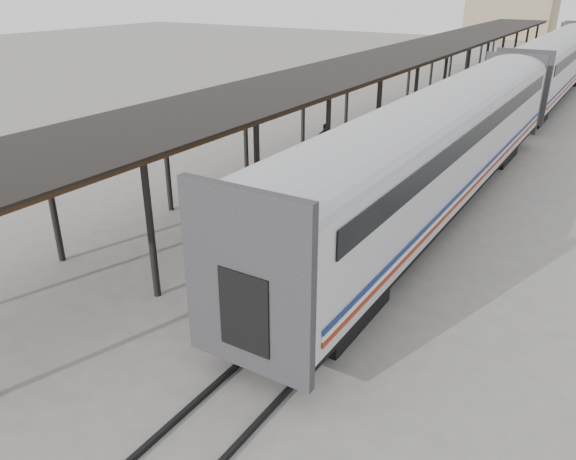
% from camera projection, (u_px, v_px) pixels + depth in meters
% --- Properties ---
extents(ground, '(160.00, 160.00, 0.00)m').
position_uv_depth(ground, '(239.00, 278.00, 16.70)').
color(ground, slate).
rests_on(ground, ground).
extents(train, '(3.45, 76.01, 4.01)m').
position_uv_depth(train, '(554.00, 62.00, 40.24)').
color(train, silver).
rests_on(train, ground).
extents(canopy, '(4.90, 64.30, 4.15)m').
position_uv_depth(canopy, '(420.00, 51.00, 35.29)').
color(canopy, '#422B19').
rests_on(canopy, ground).
extents(rails, '(1.54, 150.00, 0.12)m').
position_uv_depth(rails, '(547.00, 98.00, 41.47)').
color(rails, black).
rests_on(rails, ground).
extents(building_left, '(12.00, 8.00, 6.00)m').
position_uv_depth(building_left, '(511.00, 16.00, 83.81)').
color(building_left, tan).
rests_on(building_left, ground).
extents(baggage_cart, '(1.59, 2.56, 0.86)m').
position_uv_depth(baggage_cart, '(250.00, 264.00, 16.13)').
color(baggage_cart, brown).
rests_on(baggage_cart, ground).
extents(suitcase_stack, '(1.32, 1.04, 0.58)m').
position_uv_depth(suitcase_stack, '(255.00, 245.00, 16.30)').
color(suitcase_stack, '#3E3D40').
rests_on(suitcase_stack, baggage_cart).
extents(luggage_tug, '(1.49, 1.80, 1.37)m').
position_uv_depth(luggage_tug, '(424.00, 122.00, 32.16)').
color(luggage_tug, maroon).
rests_on(luggage_tug, ground).
extents(porter, '(0.71, 0.83, 1.92)m').
position_uv_depth(porter, '(242.00, 237.00, 15.03)').
color(porter, navy).
rests_on(porter, baggage_cart).
extents(pedestrian, '(1.12, 0.80, 1.76)m').
position_uv_depth(pedestrian, '(325.00, 141.00, 27.43)').
color(pedestrian, black).
rests_on(pedestrian, ground).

